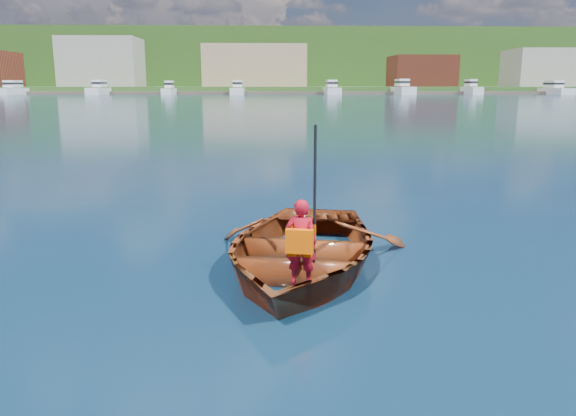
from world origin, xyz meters
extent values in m
plane|color=#183448|center=(0.00, 0.00, 0.00)|extent=(600.00, 600.00, 0.00)
imported|color=brown|center=(-0.58, 0.48, 0.30)|extent=(3.92, 4.88, 0.90)
imported|color=#B10D1F|center=(-0.61, -0.43, 0.65)|extent=(0.45, 0.34, 1.10)
cube|color=#F15B02|center=(-0.64, -0.55, 0.70)|extent=(0.35, 0.17, 0.30)
cube|color=#F15B02|center=(-0.59, -0.32, 0.70)|extent=(0.35, 0.15, 0.30)
cube|color=#F15B02|center=(-0.61, -0.43, 0.52)|extent=(0.34, 0.28, 0.05)
cylinder|color=black|center=(-0.44, -0.32, 1.10)|extent=(0.04, 0.04, 2.00)
cube|color=#314C1E|center=(0.00, 190.00, 1.00)|extent=(400.00, 80.00, 2.00)
cube|color=#244E1F|center=(0.00, 240.00, 11.00)|extent=(400.00, 100.00, 22.00)
cube|color=brown|center=(-2.52, 148.00, 0.40)|extent=(160.05, 7.86, 0.80)
cube|color=gray|center=(-50.00, 165.00, 9.00)|extent=(22.00, 16.00, 14.00)
cube|color=tan|center=(-5.00, 165.00, 8.00)|extent=(30.00, 16.00, 12.00)
cube|color=maroon|center=(45.00, 165.00, 6.50)|extent=(18.00, 16.00, 9.00)
cube|color=gray|center=(85.00, 165.00, 7.50)|extent=(26.00, 16.00, 11.00)
cube|color=white|center=(-67.43, 143.00, 0.75)|extent=(3.76, 13.43, 1.87)
cube|color=white|center=(-67.43, 144.34, 2.77)|extent=(2.63, 6.04, 1.80)
cube|color=black|center=(-67.43, 144.34, 2.87)|extent=(2.71, 6.31, 0.50)
cube|color=white|center=(-45.16, 143.00, 0.80)|extent=(3.39, 12.12, 2.00)
cube|color=white|center=(-45.16, 144.21, 2.90)|extent=(2.38, 5.45, 1.80)
cube|color=black|center=(-45.16, 144.21, 3.00)|extent=(2.44, 5.70, 0.50)
cube|color=white|center=(-26.95, 143.00, 0.72)|extent=(2.63, 9.41, 1.79)
cube|color=white|center=(-26.95, 143.94, 2.69)|extent=(1.84, 4.23, 1.80)
cube|color=black|center=(-26.95, 143.94, 2.79)|extent=(1.90, 4.42, 0.50)
cube|color=white|center=(-9.11, 143.00, 0.78)|extent=(3.38, 12.08, 1.95)
cube|color=white|center=(-9.11, 144.21, 2.85)|extent=(2.37, 5.43, 1.80)
cube|color=black|center=(-9.11, 144.21, 2.95)|extent=(2.43, 5.68, 0.50)
cube|color=white|center=(15.67, 143.00, 0.81)|extent=(3.62, 12.93, 2.02)
cube|color=white|center=(15.67, 144.29, 2.92)|extent=(2.53, 5.82, 1.80)
cube|color=black|center=(15.67, 144.29, 3.02)|extent=(2.61, 6.08, 0.50)
cube|color=white|center=(34.50, 143.00, 0.90)|extent=(3.84, 13.73, 2.25)
cube|color=white|center=(34.50, 144.37, 3.15)|extent=(2.69, 6.18, 1.80)
cube|color=black|center=(34.50, 144.37, 3.25)|extent=(2.77, 6.45, 0.50)
cube|color=white|center=(52.87, 143.00, 0.88)|extent=(2.83, 10.10, 2.19)
cube|color=white|center=(52.87, 144.01, 3.09)|extent=(1.98, 4.55, 1.80)
cube|color=black|center=(52.87, 144.01, 3.19)|extent=(2.04, 4.75, 0.50)
cube|color=white|center=(75.53, 143.00, 0.73)|extent=(3.79, 13.54, 1.83)
cube|color=white|center=(75.53, 144.35, 2.73)|extent=(2.65, 6.09, 1.80)
cube|color=black|center=(75.53, 144.35, 2.83)|extent=(2.73, 6.36, 0.50)
cylinder|color=#382314|center=(24.48, 217.29, 8.74)|extent=(0.80, 0.80, 2.57)
sphere|color=#2E5822|center=(24.48, 217.29, 12.17)|extent=(4.80, 4.80, 4.80)
cylinder|color=#382314|center=(61.46, 273.86, 20.00)|extent=(0.80, 0.80, 2.46)
sphere|color=#2E5822|center=(61.46, 273.86, 23.28)|extent=(4.59, 4.59, 4.59)
cylinder|color=#382314|center=(73.39, 277.17, 20.96)|extent=(0.80, 0.80, 3.05)
sphere|color=#2E5822|center=(73.39, 277.17, 25.03)|extent=(5.70, 5.70, 5.70)
cylinder|color=#382314|center=(-75.30, 258.21, 17.71)|extent=(0.80, 0.80, 4.14)
sphere|color=#2E5822|center=(-75.30, 258.21, 23.24)|extent=(7.73, 7.73, 7.73)
cylinder|color=#382314|center=(10.89, 215.74, 8.41)|extent=(0.80, 0.80, 2.52)
sphere|color=#2E5822|center=(10.89, 215.74, 11.77)|extent=(4.70, 4.70, 4.70)
cylinder|color=#382314|center=(56.49, 259.83, 17.49)|extent=(0.80, 0.80, 3.05)
sphere|color=#2E5822|center=(56.49, 259.83, 21.56)|extent=(5.70, 5.70, 5.70)
cylinder|color=#382314|center=(-47.67, 269.02, 19.47)|extent=(0.80, 0.80, 3.33)
sphere|color=#2E5822|center=(-47.67, 269.02, 23.90)|extent=(6.21, 6.21, 6.21)
cylinder|color=#382314|center=(91.41, 196.38, 5.16)|extent=(0.80, 0.80, 3.78)
sphere|color=#2E5822|center=(91.41, 196.38, 10.20)|extent=(7.05, 7.05, 7.05)
cylinder|color=#382314|center=(-16.54, 206.04, 6.86)|extent=(0.80, 0.80, 3.31)
sphere|color=#2E5822|center=(-16.54, 206.04, 11.28)|extent=(6.19, 6.19, 6.19)
cylinder|color=#382314|center=(-83.91, 238.06, 13.21)|extent=(0.80, 0.80, 3.20)
sphere|color=#2E5822|center=(-83.91, 238.06, 17.48)|extent=(5.98, 5.98, 5.98)
cylinder|color=#382314|center=(127.61, 255.29, 17.09)|extent=(0.80, 0.80, 4.06)
sphere|color=#2E5822|center=(127.61, 255.29, 22.50)|extent=(7.57, 7.57, 7.57)
cylinder|color=#382314|center=(106.54, 260.56, 17.31)|extent=(0.80, 0.80, 2.40)
sphere|color=#2E5822|center=(106.54, 260.56, 20.52)|extent=(4.49, 4.49, 4.49)
cylinder|color=#382314|center=(19.20, 232.77, 11.93)|extent=(0.80, 0.80, 2.74)
sphere|color=#2E5822|center=(19.20, 232.77, 15.58)|extent=(5.12, 5.12, 5.12)
cylinder|color=#382314|center=(-43.51, 216.80, 8.82)|extent=(0.80, 0.80, 2.92)
sphere|color=#2E5822|center=(-43.51, 216.80, 12.72)|extent=(5.45, 5.45, 5.45)
camera|label=1|loc=(-1.00, -7.18, 2.58)|focal=35.00mm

